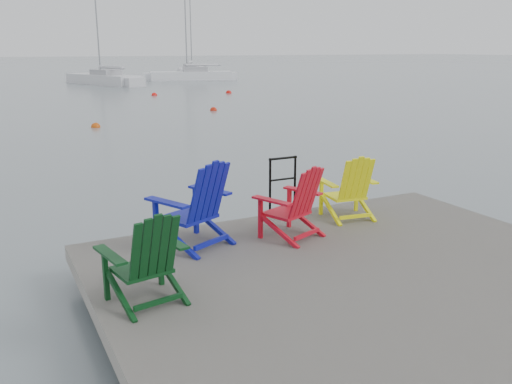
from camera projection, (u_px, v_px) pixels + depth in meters
name	position (u px, v px, depth m)	size (l,w,h in m)	color
ground	(366.00, 312.00, 6.37)	(400.00, 400.00, 0.00)	slate
dock	(367.00, 285.00, 6.28)	(6.00, 5.00, 1.40)	#292724
handrail	(283.00, 180.00, 8.32)	(0.48, 0.04, 0.90)	black
chair_green	(146.00, 257.00, 5.37)	(0.87, 0.82, 0.98)	#093413
chair_blue	(196.00, 204.00, 6.93)	(1.11, 1.07, 1.14)	#0E1497
chair_red	(294.00, 202.00, 7.26)	(0.96, 0.92, 1.00)	red
chair_yellow	(350.00, 187.00, 8.09)	(0.85, 0.80, 0.98)	#FAFB0D
sailboat_near	(104.00, 80.00, 46.04)	(5.08, 8.92, 11.94)	silver
sailboat_mid	(192.00, 71.00, 63.83)	(5.69, 8.38, 11.48)	white
sailboat_far	(192.00, 76.00, 51.92)	(7.91, 3.90, 10.67)	white
buoy_a	(213.00, 110.00, 26.81)	(0.34, 0.34, 0.34)	red
buoy_b	(96.00, 127.00, 21.15)	(0.36, 0.36, 0.36)	#CC4C0C
buoy_c	(154.00, 95.00, 35.24)	(0.37, 0.37, 0.37)	red
buoy_d	(229.00, 93.00, 37.00)	(0.40, 0.40, 0.40)	red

